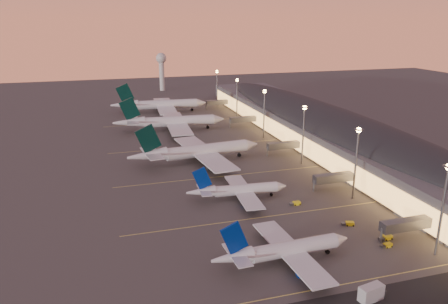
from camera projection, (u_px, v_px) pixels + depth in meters
ground at (257, 211)px, 144.45m from camera, size 700.00×700.00×0.00m
airliner_narrow_south at (283, 250)px, 112.92m from camera, size 38.92×34.73×13.92m
airliner_narrow_north at (238, 190)px, 153.00m from camera, size 36.21×32.41×12.93m
airliner_wide_near at (196, 152)px, 191.71m from camera, size 60.41×55.37×19.32m
airliner_wide_mid at (170, 122)px, 245.88m from camera, size 62.62×57.14×20.03m
airliner_wide_far at (159, 105)px, 293.81m from camera, size 63.88×58.31×20.43m
terminal_building at (319, 124)px, 225.24m from camera, size 56.35×255.00×17.46m
light_masts at (280, 113)px, 208.71m from camera, size 2.20×217.20×25.90m
radar_tower at (161, 65)px, 378.73m from camera, size 9.00×9.00×32.50m
lane_markings at (223, 172)px, 181.06m from camera, size 90.00×180.36×0.00m
baggage_tug_a at (386, 245)px, 121.51m from camera, size 3.64×1.82×1.04m
baggage_tug_b at (386, 238)px, 125.68m from camera, size 4.25×2.11×1.22m
baggage_tug_c at (295, 203)px, 149.01m from camera, size 3.83×1.75×1.14m
catering_truck_a at (372, 293)px, 98.53m from camera, size 6.76×3.60×3.60m
baggage_tug_d at (348, 224)px, 134.32m from camera, size 4.08×2.70×1.14m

